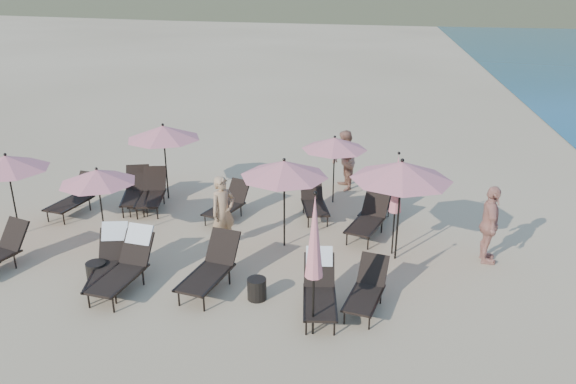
% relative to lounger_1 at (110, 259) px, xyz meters
% --- Properties ---
extents(ground, '(800.00, 800.00, 0.00)m').
position_rel_lounger_1_xyz_m(ground, '(3.30, -0.31, -0.54)').
color(ground, '#D6BA8C').
rests_on(ground, ground).
extents(lounger_1, '(1.03, 1.90, 1.13)m').
position_rel_lounger_1_xyz_m(lounger_1, '(0.00, 0.00, 0.00)').
color(lounger_1, black).
rests_on(lounger_1, ground).
extents(lounger_2, '(0.95, 1.96, 1.17)m').
position_rel_lounger_1_xyz_m(lounger_2, '(0.43, -0.17, 0.02)').
color(lounger_2, black).
rests_on(lounger_2, ground).
extents(lounger_3, '(1.06, 1.94, 1.05)m').
position_rel_lounger_1_xyz_m(lounger_3, '(2.23, 0.06, -0.05)').
color(lounger_3, black).
rests_on(lounger_3, ground).
extents(lounger_4, '(0.84, 1.79, 1.08)m').
position_rel_lounger_1_xyz_m(lounger_4, '(4.60, -0.40, -0.02)').
color(lounger_4, black).
rests_on(lounger_4, ground).
extents(lounger_5, '(0.92, 1.65, 0.90)m').
position_rel_lounger_1_xyz_m(lounger_5, '(5.53, -0.19, -0.12)').
color(lounger_5, black).
rests_on(lounger_5, ground).
extents(lounger_6, '(0.98, 1.82, 0.99)m').
position_rel_lounger_1_xyz_m(lounger_6, '(-2.75, 3.49, -0.07)').
color(lounger_6, black).
rests_on(lounger_6, ground).
extents(lounger_7, '(1.16, 1.91, 1.03)m').
position_rel_lounger_1_xyz_m(lounger_7, '(-1.23, 4.22, -0.06)').
color(lounger_7, black).
rests_on(lounger_7, ground).
extents(lounger_8, '(1.10, 1.72, 0.93)m').
position_rel_lounger_1_xyz_m(lounger_8, '(1.63, 3.80, -0.11)').
color(lounger_8, black).
rests_on(lounger_8, ground).
extents(lounger_9, '(1.02, 1.75, 0.94)m').
position_rel_lounger_1_xyz_m(lounger_9, '(3.95, 4.30, -0.10)').
color(lounger_9, black).
rests_on(lounger_9, ground).
extents(lounger_10, '(1.17, 1.88, 1.01)m').
position_rel_lounger_1_xyz_m(lounger_10, '(5.49, 3.29, -0.06)').
color(lounger_10, black).
rests_on(lounger_10, ground).
extents(lounger_11, '(1.03, 1.61, 0.87)m').
position_rel_lounger_1_xyz_m(lounger_11, '(5.72, 4.42, -0.13)').
color(lounger_11, black).
rests_on(lounger_11, ground).
extents(lounger_12, '(0.92, 1.58, 0.86)m').
position_rel_lounger_1_xyz_m(lounger_12, '(-1.03, 4.13, -0.14)').
color(lounger_12, black).
rests_on(lounger_12, ground).
extents(lounger_13, '(1.02, 1.88, 1.03)m').
position_rel_lounger_1_xyz_m(lounger_13, '(-0.73, 4.17, -0.06)').
color(lounger_13, black).
rests_on(lounger_13, ground).
extents(umbrella_open_0, '(1.86, 1.86, 2.00)m').
position_rel_lounger_1_xyz_m(umbrella_open_0, '(-1.05, 1.80, 1.23)').
color(umbrella_open_0, black).
rests_on(umbrella_open_0, ground).
extents(umbrella_open_1, '(2.12, 2.12, 2.28)m').
position_rel_lounger_1_xyz_m(umbrella_open_1, '(3.44, 2.33, 1.48)').
color(umbrella_open_1, black).
rests_on(umbrella_open_1, ground).
extents(umbrella_open_2, '(2.32, 2.32, 2.49)m').
position_rel_lounger_1_xyz_m(umbrella_open_2, '(6.16, 2.06, 1.67)').
color(umbrella_open_2, black).
rests_on(umbrella_open_2, ground).
extents(umbrella_open_3, '(2.16, 2.16, 2.32)m').
position_rel_lounger_1_xyz_m(umbrella_open_3, '(-0.55, 4.96, 1.52)').
color(umbrella_open_3, black).
rests_on(umbrella_open_3, ground).
extents(umbrella_open_4, '(1.90, 1.90, 2.05)m').
position_rel_lounger_1_xyz_m(umbrella_open_4, '(4.40, 5.41, 1.27)').
color(umbrella_open_4, black).
rests_on(umbrella_open_4, ground).
extents(umbrella_open_5, '(2.04, 2.04, 2.20)m').
position_rel_lounger_1_xyz_m(umbrella_open_5, '(-3.50, 1.93, 1.41)').
color(umbrella_open_5, black).
rests_on(umbrella_open_5, ground).
extents(umbrella_closed_0, '(0.34, 0.34, 2.86)m').
position_rel_lounger_1_xyz_m(umbrella_closed_0, '(4.57, -1.26, 1.45)').
color(umbrella_closed_0, black).
rests_on(umbrella_closed_0, ground).
extents(umbrella_closed_1, '(0.30, 0.30, 2.57)m').
position_rel_lounger_1_xyz_m(umbrella_closed_1, '(6.09, 2.30, 1.25)').
color(umbrella_closed_1, black).
rests_on(umbrella_closed_1, ground).
extents(side_table_0, '(0.44, 0.44, 0.45)m').
position_rel_lounger_1_xyz_m(side_table_0, '(-0.34, -0.04, -0.31)').
color(side_table_0, black).
rests_on(side_table_0, ground).
extents(side_table_1, '(0.40, 0.40, 0.46)m').
position_rel_lounger_1_xyz_m(side_table_1, '(3.28, -0.21, -0.31)').
color(side_table_1, black).
rests_on(side_table_1, ground).
extents(beachgoer_a, '(0.76, 0.79, 1.82)m').
position_rel_lounger_1_xyz_m(beachgoer_a, '(1.98, 2.08, 0.37)').
color(beachgoer_a, tan).
rests_on(beachgoer_a, ground).
extents(beachgoer_b, '(0.97, 1.09, 1.87)m').
position_rel_lounger_1_xyz_m(beachgoer_b, '(4.64, 6.61, 0.40)').
color(beachgoer_b, '#A76F56').
rests_on(beachgoer_b, ground).
extents(beachgoer_c, '(0.49, 1.11, 1.87)m').
position_rel_lounger_1_xyz_m(beachgoer_c, '(8.25, 2.25, 0.40)').
color(beachgoer_c, tan).
rests_on(beachgoer_c, ground).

